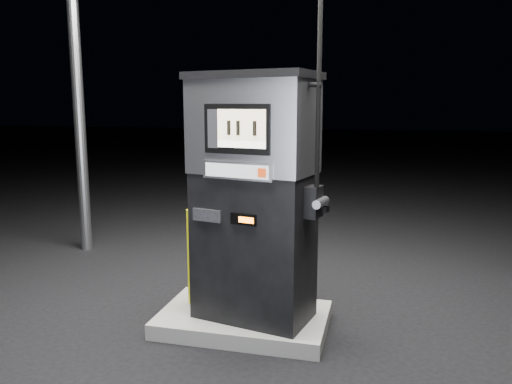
# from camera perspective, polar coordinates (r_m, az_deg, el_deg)

# --- Properties ---
(ground) EXTENTS (80.00, 80.00, 0.00)m
(ground) POSITION_cam_1_polar(r_m,az_deg,el_deg) (5.03, -1.40, -15.14)
(ground) COLOR black
(ground) RESTS_ON ground
(pump_island) EXTENTS (1.60, 1.00, 0.15)m
(pump_island) POSITION_cam_1_polar(r_m,az_deg,el_deg) (5.00, -1.40, -14.36)
(pump_island) COLOR slate
(pump_island) RESTS_ON ground
(fuel_dispenser) EXTENTS (1.31, 0.89, 4.70)m
(fuel_dispenser) POSITION_cam_1_polar(r_m,az_deg,el_deg) (4.55, -0.21, -0.44)
(fuel_dispenser) COLOR black
(fuel_dispenser) RESTS_ON pump_island
(bollard_left) EXTENTS (0.15, 0.15, 0.97)m
(bollard_left) POSITION_cam_1_polar(r_m,az_deg,el_deg) (5.07, -7.14, -7.35)
(bollard_left) COLOR #D0CF0B
(bollard_left) RESTS_ON pump_island
(bollard_right) EXTENTS (0.14, 0.14, 1.02)m
(bollard_right) POSITION_cam_1_polar(r_m,az_deg,el_deg) (4.86, 5.50, -7.72)
(bollard_right) COLOR #D0CF0B
(bollard_right) RESTS_ON pump_island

